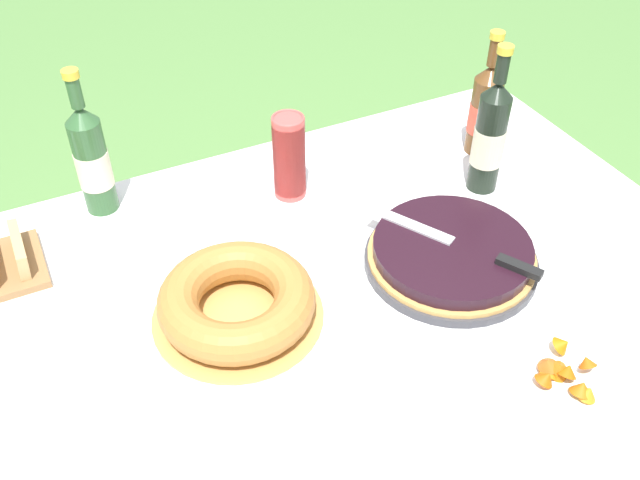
{
  "coord_description": "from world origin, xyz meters",
  "views": [
    {
      "loc": [
        -0.43,
        -0.84,
        1.67
      ],
      "look_at": [
        0.05,
        0.12,
        0.74
      ],
      "focal_mm": 40.0,
      "sensor_mm": 36.0,
      "label": 1
    }
  ],
  "objects_px": {
    "berry_tart": "(450,254)",
    "cider_bottle_amber": "(485,109)",
    "bundt_cake": "(237,301)",
    "cider_bottle_green": "(92,159)",
    "juice_bottle_red": "(490,136)",
    "cup_stack": "(289,157)",
    "serving_knife": "(466,246)",
    "snack_plate_left": "(559,374)"
  },
  "relations": [
    {
      "from": "berry_tart",
      "to": "cider_bottle_green",
      "type": "height_order",
      "value": "cider_bottle_green"
    },
    {
      "from": "juice_bottle_red",
      "to": "cider_bottle_amber",
      "type": "bearing_deg",
      "value": 56.71
    },
    {
      "from": "serving_knife",
      "to": "cup_stack",
      "type": "bearing_deg",
      "value": -1.24
    },
    {
      "from": "bundt_cake",
      "to": "cider_bottle_green",
      "type": "height_order",
      "value": "cider_bottle_green"
    },
    {
      "from": "bundt_cake",
      "to": "cup_stack",
      "type": "bearing_deg",
      "value": 51.37
    },
    {
      "from": "juice_bottle_red",
      "to": "bundt_cake",
      "type": "bearing_deg",
      "value": -167.94
    },
    {
      "from": "bundt_cake",
      "to": "cider_bottle_amber",
      "type": "xyz_separation_m",
      "value": [
        0.74,
        0.27,
        0.07
      ]
    },
    {
      "from": "cup_stack",
      "to": "cider_bottle_amber",
      "type": "distance_m",
      "value": 0.5
    },
    {
      "from": "serving_knife",
      "to": "snack_plate_left",
      "type": "height_order",
      "value": "serving_knife"
    },
    {
      "from": "berry_tart",
      "to": "juice_bottle_red",
      "type": "height_order",
      "value": "juice_bottle_red"
    },
    {
      "from": "cider_bottle_amber",
      "to": "juice_bottle_red",
      "type": "relative_size",
      "value": 0.89
    },
    {
      "from": "cider_bottle_green",
      "to": "juice_bottle_red",
      "type": "distance_m",
      "value": 0.86
    },
    {
      "from": "cup_stack",
      "to": "bundt_cake",
      "type": "bearing_deg",
      "value": -128.63
    },
    {
      "from": "snack_plate_left",
      "to": "juice_bottle_red",
      "type": "bearing_deg",
      "value": 67.8
    },
    {
      "from": "berry_tart",
      "to": "snack_plate_left",
      "type": "relative_size",
      "value": 1.55
    },
    {
      "from": "cider_bottle_amber",
      "to": "cider_bottle_green",
      "type": "bearing_deg",
      "value": 168.69
    },
    {
      "from": "bundt_cake",
      "to": "cider_bottle_amber",
      "type": "bearing_deg",
      "value": 19.96
    },
    {
      "from": "berry_tart",
      "to": "cider_bottle_amber",
      "type": "height_order",
      "value": "cider_bottle_amber"
    },
    {
      "from": "cider_bottle_green",
      "to": "snack_plate_left",
      "type": "distance_m",
      "value": 1.03
    },
    {
      "from": "snack_plate_left",
      "to": "bundt_cake",
      "type": "bearing_deg",
      "value": 139.46
    },
    {
      "from": "serving_knife",
      "to": "bundt_cake",
      "type": "distance_m",
      "value": 0.46
    },
    {
      "from": "serving_knife",
      "to": "cider_bottle_amber",
      "type": "relative_size",
      "value": 1.09
    },
    {
      "from": "cup_stack",
      "to": "cider_bottle_green",
      "type": "bearing_deg",
      "value": 160.75
    },
    {
      "from": "serving_knife",
      "to": "bundt_cake",
      "type": "xyz_separation_m",
      "value": [
        -0.45,
        0.08,
        -0.02
      ]
    },
    {
      "from": "cider_bottle_green",
      "to": "berry_tart",
      "type": "bearing_deg",
      "value": -40.21
    },
    {
      "from": "berry_tart",
      "to": "cup_stack",
      "type": "bearing_deg",
      "value": 118.18
    },
    {
      "from": "juice_bottle_red",
      "to": "cider_bottle_green",
      "type": "bearing_deg",
      "value": 159.16
    },
    {
      "from": "cider_bottle_green",
      "to": "snack_plate_left",
      "type": "bearing_deg",
      "value": -54.29
    },
    {
      "from": "cider_bottle_amber",
      "to": "snack_plate_left",
      "type": "relative_size",
      "value": 1.37
    },
    {
      "from": "cider_bottle_green",
      "to": "cider_bottle_amber",
      "type": "distance_m",
      "value": 0.91
    },
    {
      "from": "cup_stack",
      "to": "juice_bottle_red",
      "type": "xyz_separation_m",
      "value": [
        0.41,
        -0.17,
        0.04
      ]
    },
    {
      "from": "serving_knife",
      "to": "snack_plate_left",
      "type": "bearing_deg",
      "value": 148.65
    },
    {
      "from": "cider_bottle_green",
      "to": "juice_bottle_red",
      "type": "xyz_separation_m",
      "value": [
        0.81,
        -0.31,
        0.01
      ]
    },
    {
      "from": "juice_bottle_red",
      "to": "cup_stack",
      "type": "bearing_deg",
      "value": 157.66
    },
    {
      "from": "snack_plate_left",
      "to": "berry_tart",
      "type": "bearing_deg",
      "value": 90.8
    },
    {
      "from": "juice_bottle_red",
      "to": "snack_plate_left",
      "type": "height_order",
      "value": "juice_bottle_red"
    },
    {
      "from": "bundt_cake",
      "to": "cup_stack",
      "type": "xyz_separation_m",
      "value": [
        0.25,
        0.31,
        0.06
      ]
    },
    {
      "from": "bundt_cake",
      "to": "cup_stack",
      "type": "distance_m",
      "value": 0.4
    },
    {
      "from": "serving_knife",
      "to": "cider_bottle_amber",
      "type": "xyz_separation_m",
      "value": [
        0.29,
        0.35,
        0.05
      ]
    },
    {
      "from": "berry_tart",
      "to": "cider_bottle_green",
      "type": "xyz_separation_m",
      "value": [
        -0.59,
        0.5,
        0.1
      ]
    },
    {
      "from": "berry_tart",
      "to": "bundt_cake",
      "type": "xyz_separation_m",
      "value": [
        -0.44,
        0.05,
        0.01
      ]
    },
    {
      "from": "serving_knife",
      "to": "cup_stack",
      "type": "relative_size",
      "value": 1.67
    }
  ]
}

